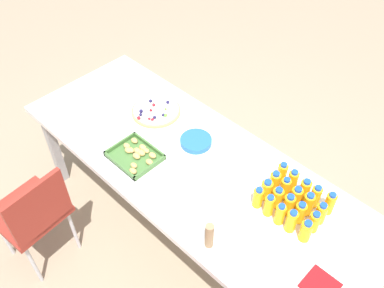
# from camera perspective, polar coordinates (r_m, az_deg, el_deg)

# --- Properties ---
(ground_plane) EXTENTS (12.00, 12.00, 0.00)m
(ground_plane) POSITION_cam_1_polar(r_m,az_deg,el_deg) (3.09, 0.03, -11.88)
(ground_plane) COLOR gray
(party_table) EXTENTS (2.35, 0.88, 0.75)m
(party_table) POSITION_cam_1_polar(r_m,az_deg,el_deg) (2.54, 0.03, -3.47)
(party_table) COLOR white
(party_table) RESTS_ON ground_plane
(chair_far_right) EXTENTS (0.44, 0.44, 0.83)m
(chair_far_right) POSITION_cam_1_polar(r_m,az_deg,el_deg) (2.74, -20.79, -8.78)
(chair_far_right) COLOR maroon
(chair_far_right) RESTS_ON ground_plane
(juice_bottle_0) EXTENTS (0.05, 0.05, 0.15)m
(juice_bottle_0) POSITION_cam_1_polar(r_m,az_deg,el_deg) (2.33, 18.25, -7.69)
(juice_bottle_0) COLOR #F9AC14
(juice_bottle_0) RESTS_ON party_table
(juice_bottle_1) EXTENTS (0.05, 0.05, 0.15)m
(juice_bottle_1) POSITION_cam_1_polar(r_m,az_deg,el_deg) (2.34, 16.48, -6.84)
(juice_bottle_1) COLOR #F9AC14
(juice_bottle_1) RESTS_ON party_table
(juice_bottle_2) EXTENTS (0.06, 0.06, 0.14)m
(juice_bottle_2) POSITION_cam_1_polar(r_m,az_deg,el_deg) (2.36, 15.12, -6.00)
(juice_bottle_2) COLOR #FAAE14
(juice_bottle_2) RESTS_ON party_table
(juice_bottle_3) EXTENTS (0.06, 0.06, 0.15)m
(juice_bottle_3) POSITION_cam_1_polar(r_m,az_deg,el_deg) (2.37, 13.54, -4.90)
(juice_bottle_3) COLOR #F9AD14
(juice_bottle_3) RESTS_ON party_table
(juice_bottle_4) EXTENTS (0.06, 0.06, 0.14)m
(juice_bottle_4) POSITION_cam_1_polar(r_m,az_deg,el_deg) (2.40, 12.17, -3.88)
(juice_bottle_4) COLOR #FAAD14
(juice_bottle_4) RESTS_ON party_table
(juice_bottle_5) EXTENTS (0.06, 0.06, 0.14)m
(juice_bottle_5) POSITION_cam_1_polar(r_m,az_deg,el_deg) (2.28, 17.13, -9.01)
(juice_bottle_5) COLOR #FAAC14
(juice_bottle_5) RESTS_ON party_table
(juice_bottle_6) EXTENTS (0.06, 0.06, 0.15)m
(juice_bottle_6) POSITION_cam_1_polar(r_m,az_deg,el_deg) (2.29, 15.53, -7.88)
(juice_bottle_6) COLOR #F9AC14
(juice_bottle_6) RESTS_ON party_table
(juice_bottle_7) EXTENTS (0.06, 0.06, 0.14)m
(juice_bottle_7) POSITION_cam_1_polar(r_m,az_deg,el_deg) (2.31, 14.01, -7.04)
(juice_bottle_7) COLOR #F9AC14
(juice_bottle_7) RESTS_ON party_table
(juice_bottle_8) EXTENTS (0.05, 0.05, 0.15)m
(juice_bottle_8) POSITION_cam_1_polar(r_m,az_deg,el_deg) (2.33, 12.55, -5.93)
(juice_bottle_8) COLOR #F9AD14
(juice_bottle_8) RESTS_ON party_table
(juice_bottle_9) EXTENTS (0.06, 0.06, 0.14)m
(juice_bottle_9) POSITION_cam_1_polar(r_m,az_deg,el_deg) (2.35, 11.17, -5.10)
(juice_bottle_9) COLOR #FAAD14
(juice_bottle_9) RESTS_ON party_table
(juice_bottle_10) EXTENTS (0.06, 0.06, 0.14)m
(juice_bottle_10) POSITION_cam_1_polar(r_m,az_deg,el_deg) (2.24, 16.29, -10.15)
(juice_bottle_10) COLOR #F9AC14
(juice_bottle_10) RESTS_ON party_table
(juice_bottle_11) EXTENTS (0.06, 0.06, 0.14)m
(juice_bottle_11) POSITION_cam_1_polar(r_m,az_deg,el_deg) (2.26, 14.50, -9.03)
(juice_bottle_11) COLOR #F9AD14
(juice_bottle_11) RESTS_ON party_table
(juice_bottle_12) EXTENTS (0.06, 0.06, 0.14)m
(juice_bottle_12) POSITION_cam_1_polar(r_m,az_deg,el_deg) (2.27, 13.04, -8.07)
(juice_bottle_12) COLOR #FAAC14
(juice_bottle_12) RESTS_ON party_table
(juice_bottle_13) EXTENTS (0.06, 0.06, 0.14)m
(juice_bottle_13) POSITION_cam_1_polar(r_m,az_deg,el_deg) (2.29, 11.55, -7.17)
(juice_bottle_13) COLOR #F9AE14
(juice_bottle_13) RESTS_ON party_table
(juice_bottle_14) EXTENTS (0.06, 0.06, 0.13)m
(juice_bottle_14) POSITION_cam_1_polar(r_m,az_deg,el_deg) (2.31, 10.11, -6.16)
(juice_bottle_14) COLOR #F9AD14
(juice_bottle_14) RESTS_ON party_table
(juice_bottle_15) EXTENTS (0.06, 0.06, 0.14)m
(juice_bottle_15) POSITION_cam_1_polar(r_m,az_deg,el_deg) (2.20, 15.24, -11.36)
(juice_bottle_15) COLOR #F9AD14
(juice_bottle_15) RESTS_ON party_table
(juice_bottle_16) EXTENTS (0.06, 0.06, 0.15)m
(juice_bottle_16) POSITION_cam_1_polar(r_m,az_deg,el_deg) (2.21, 13.38, -10.18)
(juice_bottle_16) COLOR #F9AD14
(juice_bottle_16) RESTS_ON party_table
(juice_bottle_17) EXTENTS (0.05, 0.05, 0.14)m
(juice_bottle_17) POSITION_cam_1_polar(r_m,az_deg,el_deg) (2.23, 11.90, -9.33)
(juice_bottle_17) COLOR #FAAC14
(juice_bottle_17) RESTS_ON party_table
(juice_bottle_18) EXTENTS (0.05, 0.05, 0.14)m
(juice_bottle_18) POSITION_cam_1_polar(r_m,az_deg,el_deg) (2.25, 10.45, -8.24)
(juice_bottle_18) COLOR #F9AD14
(juice_bottle_18) RESTS_ON party_table
(juice_bottle_19) EXTENTS (0.05, 0.05, 0.13)m
(juice_bottle_19) POSITION_cam_1_polar(r_m,az_deg,el_deg) (2.27, 8.97, -7.22)
(juice_bottle_19) COLOR #FAAD14
(juice_bottle_19) RESTS_ON party_table
(fruit_pizza) EXTENTS (0.33, 0.33, 0.05)m
(fruit_pizza) POSITION_cam_1_polar(r_m,az_deg,el_deg) (2.82, -4.94, 4.53)
(fruit_pizza) COLOR tan
(fruit_pizza) RESTS_ON party_table
(snack_tray) EXTENTS (0.29, 0.25, 0.04)m
(snack_tray) POSITION_cam_1_polar(r_m,az_deg,el_deg) (2.53, -7.61, -1.52)
(snack_tray) COLOR #477238
(snack_tray) RESTS_ON party_table
(plate_stack) EXTENTS (0.20, 0.20, 0.03)m
(plate_stack) POSITION_cam_1_polar(r_m,az_deg,el_deg) (2.59, 0.54, 0.37)
(plate_stack) COLOR blue
(plate_stack) RESTS_ON party_table
(napkin_stack) EXTENTS (0.15, 0.15, 0.01)m
(napkin_stack) POSITION_cam_1_polar(r_m,az_deg,el_deg) (2.13, 17.08, -17.94)
(napkin_stack) COLOR red
(napkin_stack) RESTS_ON party_table
(cardboard_tube) EXTENTS (0.04, 0.04, 0.17)m
(cardboard_tube) POSITION_cam_1_polar(r_m,az_deg,el_deg) (2.09, 2.38, -12.38)
(cardboard_tube) COLOR #9E7A56
(cardboard_tube) RESTS_ON party_table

